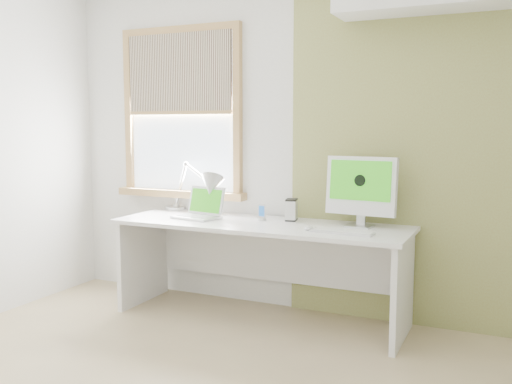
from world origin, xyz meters
The scene contains 11 objects.
room centered at (0.00, 0.00, 1.30)m, with size 4.04×3.54×2.64m.
accent_wall centered at (1.00, 1.74, 1.30)m, with size 2.00×0.02×2.60m, color olive.
window centered at (-1.00, 1.71, 1.54)m, with size 1.20×0.14×1.42m.
desk centered at (-0.12, 1.44, 0.53)m, with size 2.20×0.70×0.73m.
desk_lamp centered at (-0.68, 1.54, 0.95)m, with size 0.68×0.45×0.42m.
laptop centered at (-0.64, 1.41, 0.79)m, with size 0.38×0.33×0.24m.
phone_dock centered at (-0.15, 1.48, 0.77)m, with size 0.07×0.07×0.13m.
external_drive centered at (0.05, 1.58, 0.81)m, with size 0.10×0.14×0.16m.
imac centered at (0.59, 1.54, 1.01)m, with size 0.51×0.18×0.50m.
keyboard centered at (0.55, 1.23, 0.74)m, with size 0.43×0.14×0.02m.
mouse centered at (0.30, 1.26, 0.74)m, with size 0.06×0.10×0.03m, color white.
Camera 1 is at (1.59, -2.41, 1.44)m, focal length 40.13 mm.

